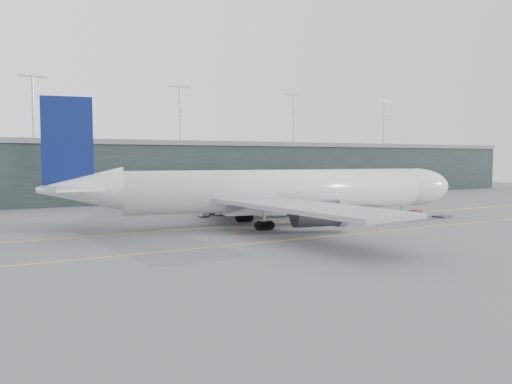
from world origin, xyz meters
TOP-DOWN VIEW (x-y plane):
  - ground at (0.00, 0.00)m, footprint 320.00×320.00m
  - taxiline_a at (0.00, -4.00)m, footprint 160.00×0.25m
  - taxiline_b at (0.00, -20.00)m, footprint 160.00×0.25m
  - taxiline_lead_main at (5.00, 20.00)m, footprint 0.25×60.00m
  - terminal at (-0.00, 58.00)m, footprint 240.00×36.00m
  - main_aircraft at (1.53, -6.19)m, footprint 69.74×64.77m
  - jet_bridge at (27.81, 23.53)m, footprint 21.51×44.06m
  - gse_cart at (29.07, -10.20)m, footprint 2.07×1.36m
  - baggage_dolly at (33.66, -12.21)m, footprint 3.31×2.80m
  - uld_a at (-4.90, 8.98)m, footprint 2.01×1.71m
  - uld_b at (-2.21, 11.86)m, footprint 2.36×2.01m
  - uld_c at (-1.42, 9.38)m, footprint 2.02×1.73m
  - cone_nose at (34.49, -7.69)m, footprint 0.38×0.38m
  - cone_wing_stbd at (11.10, -19.78)m, footprint 0.44×0.44m
  - cone_wing_port at (7.56, 11.22)m, footprint 0.43×0.43m
  - cone_tail at (-8.65, -12.25)m, footprint 0.40×0.40m

SIDE VIEW (x-z plane):
  - ground at x=0.00m, z-range 0.00..0.00m
  - taxiline_a at x=0.00m, z-range 0.00..0.02m
  - taxiline_b at x=0.00m, z-range 0.00..0.02m
  - taxiline_lead_main at x=5.00m, z-range 0.00..0.02m
  - baggage_dolly at x=33.66m, z-range 0.03..0.33m
  - cone_nose at x=34.49m, z-range 0.00..0.61m
  - cone_tail at x=-8.65m, z-range 0.00..0.64m
  - cone_wing_port at x=7.56m, z-range 0.00..0.69m
  - cone_wing_stbd at x=11.10m, z-range 0.00..0.70m
  - gse_cart at x=29.07m, z-range 0.08..1.46m
  - uld_c at x=-1.42m, z-range 0.04..1.68m
  - uld_a at x=-4.90m, z-range 0.04..1.69m
  - uld_b at x=-2.21m, z-range 0.05..1.96m
  - jet_bridge at x=27.81m, z-range 1.71..8.60m
  - main_aircraft at x=1.53m, z-range -4.30..15.31m
  - terminal at x=0.00m, z-range -6.88..22.12m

